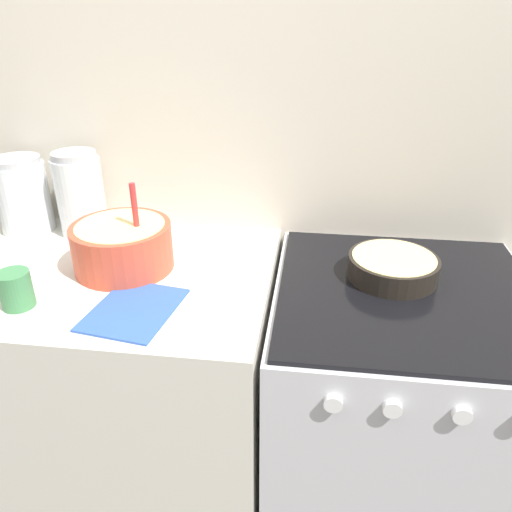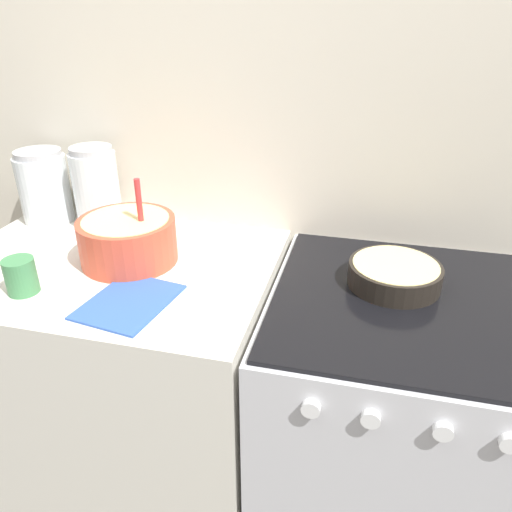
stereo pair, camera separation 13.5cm
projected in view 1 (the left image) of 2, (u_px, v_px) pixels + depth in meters
The scene contains 9 objects.
wall_back at pixel (283, 138), 1.52m from camera, with size 4.86×0.05×2.40m.
countertop_cabinet at pixel (124, 394), 1.59m from camera, with size 0.93×0.68×0.90m.
stove at pixel (387, 419), 1.50m from camera, with size 0.69×0.70×0.90m.
mixing_bowl at pixel (122, 244), 1.37m from camera, with size 0.27×0.27×0.25m.
baking_pan at pixel (393, 266), 1.34m from camera, with size 0.24×0.24×0.06m.
storage_jar_left at pixel (24, 200), 1.59m from camera, with size 0.16×0.16×0.24m.
storage_jar_middle at pixel (81, 199), 1.56m from camera, with size 0.15×0.15×0.26m.
tin_can at pixel (16, 289), 1.21m from camera, with size 0.08×0.08×0.09m.
recipe_page at pixel (134, 309), 1.21m from camera, with size 0.22×0.27×0.01m.
Camera 1 is at (0.11, -0.81, 1.57)m, focal length 35.00 mm.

